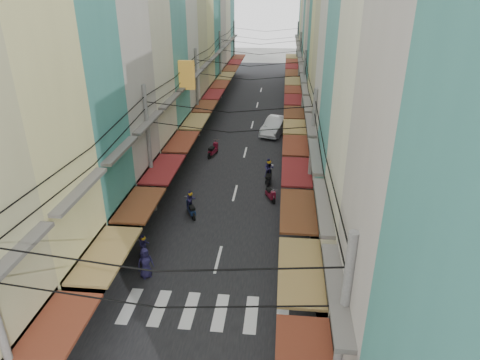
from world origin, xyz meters
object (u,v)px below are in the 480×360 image
Objects in this scene: white_car at (275,133)px; market_umbrella at (357,227)px; bicycle at (319,237)px; traffic_sign at (310,229)px.

market_umbrella reaches higher than white_car.
market_umbrella is at bearing -122.53° from bicycle.
market_umbrella is (4.76, -20.69, 2.04)m from white_car.
traffic_sign reaches higher than bicycle.
traffic_sign is (-0.72, -2.46, 2.00)m from bicycle.
white_car is 2.06× the size of traffic_sign.
traffic_sign reaches higher than white_car.
bicycle is at bearing 130.33° from market_umbrella.
white_car is 21.33m from market_umbrella.
market_umbrella reaches higher than bicycle.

